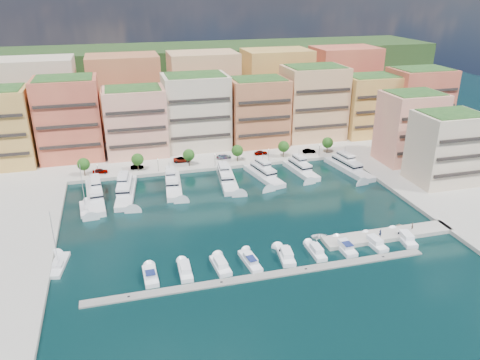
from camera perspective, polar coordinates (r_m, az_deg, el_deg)
The scene contains 59 objects.
ground at distance 122.69m, azimuth 0.05°, elevation -3.80°, with size 400.00×400.00×0.00m, color black.
north_quay at distance 178.97m, azimuth -5.15°, elevation 4.83°, with size 220.00×64.00×2.00m, color #9E998E.
east_quay at distance 144.26m, azimuth 25.49°, elevation -1.94°, with size 34.00×76.00×2.00m, color #9E998E.
hillside at distance 224.62m, azimuth -7.36°, elevation 8.46°, with size 240.00×40.00×58.00m, color #1E3214.
south_pontoon at distance 97.14m, azimuth 3.01°, elevation -11.67°, with size 72.00×2.20×0.35m, color gray.
finger_pier at distance 116.16m, azimuth 17.55°, elevation -6.59°, with size 32.00×5.00×2.00m, color #9E998E.
apartment_1 at distance 163.78m, azimuth -20.11°, elevation 7.05°, with size 20.00×16.50×26.80m.
apartment_2 at distance 161.73m, azimuth -12.63°, elevation 6.97°, with size 20.00×15.50×22.80m.
apartment_3 at distance 165.33m, azimuth -5.38°, elevation 8.30°, with size 22.00×16.50×25.80m.
apartment_4 at distance 168.65m, azimuth 2.21°, elevation 8.32°, with size 20.00×15.50×23.80m.
apartment_5 at distance 177.68m, azimuth 8.91°, elevation 9.31°, with size 22.00×16.50×26.80m.
apartment_6 at distance 186.27m, azimuth 15.41°, elevation 8.76°, with size 20.00×15.50×22.80m.
apartment_7 at distance 195.19m, azimuth 20.90°, elevation 9.01°, with size 22.00×16.50×24.80m.
apartment_east_a at distance 160.86m, azimuth 20.03°, elevation 6.05°, with size 18.00×14.50×22.80m.
apartment_east_b at distance 147.49m, azimuth 23.83°, elevation 3.61°, with size 18.00×14.50×20.80m.
backblock_0 at distance 185.97m, azimuth -23.15°, elevation 8.90°, with size 26.00×18.00×30.00m, color beige.
backblock_1 at distance 184.12m, azimuth -13.80°, elevation 9.94°, with size 26.00×18.00×30.00m, color #C37649.
backblock_2 at distance 187.12m, azimuth -4.46°, elevation 10.72°, with size 26.00×18.00×30.00m, color tan.
backblock_3 at distance 194.76m, azimuth 4.41°, elevation 11.20°, with size 26.00×18.00×30.00m, color #DDAE51.
backblock_4 at distance 206.51m, azimuth 12.45°, elevation 11.41°, with size 26.00×18.00×30.00m, color #D66A47.
tree_0 at distance 148.61m, azimuth -18.54°, elevation 1.83°, with size 3.80×3.80×5.65m.
tree_1 at distance 148.25m, azimuth -12.39°, elevation 2.46°, with size 3.80×3.80×5.65m.
tree_2 at distance 149.60m, azimuth -6.27°, elevation 3.06°, with size 3.80×3.80×5.65m.
tree_3 at distance 152.63m, azimuth -0.33°, elevation 3.60°, with size 3.80×3.80×5.65m.
tree_4 at distance 157.23m, azimuth 5.33°, elevation 4.08°, with size 3.80×3.80×5.65m.
tree_5 at distance 163.28m, azimuth 10.63°, elevation 4.50°, with size 3.80×3.80×5.65m.
lamppost_0 at distance 146.52m, azimuth -16.97°, elevation 1.35°, with size 0.30×0.30×4.20m.
lamppost_1 at distance 146.71m, azimuth -9.97°, elevation 2.06°, with size 0.30×0.30×4.20m.
lamppost_2 at distance 149.10m, azimuth -3.08°, elevation 2.72°, with size 0.30×0.30×4.20m.
lamppost_3 at distance 153.57m, azimuth 3.51°, elevation 3.32°, with size 0.30×0.30×4.20m.
lamppost_4 at distance 159.95m, azimuth 9.65°, elevation 3.83°, with size 0.30×0.30×4.20m.
yacht_0 at distance 135.53m, azimuth -17.27°, elevation -1.65°, with size 5.89×23.75×7.30m.
yacht_1 at distance 135.89m, azimuth -13.72°, elevation -1.23°, with size 7.20×22.43×7.30m.
yacht_2 at distance 137.66m, azimuth -8.17°, elevation -0.42°, with size 6.01×19.75×7.30m.
yacht_3 at distance 140.12m, azimuth -1.62°, elevation 0.24°, with size 6.37×19.95×7.30m.
yacht_4 at distance 143.34m, azimuth 2.84°, elevation 0.71°, with size 8.16×19.29×7.30m.
yacht_5 at distance 148.36m, azimuth 7.36°, elevation 1.37°, with size 6.50×16.97×7.30m.
yacht_6 at distance 152.78m, azimuth 12.97°, elevation 1.60°, with size 7.87×21.71×7.30m.
cruiser_1 at distance 97.87m, azimuth -10.86°, elevation -11.41°, with size 2.87×7.30×2.66m.
cruiser_2 at distance 98.37m, azimuth -6.71°, elevation -10.94°, with size 2.66×7.51×2.55m.
cruiser_3 at distance 99.42m, azimuth -2.38°, elevation -10.38°, with size 3.35×7.79×2.55m.
cruiser_4 at distance 100.73m, azimuth 1.25°, elevation -9.87°, with size 3.29×8.79×2.66m.
cruiser_5 at distance 102.99m, azimuth 5.61°, elevation -9.20°, with size 3.73×7.96×2.55m.
cruiser_6 at distance 105.39m, azimuth 9.22°, elevation -8.60°, with size 2.46×7.39×2.55m.
cruiser_7 at distance 108.14m, azimuth 12.63°, elevation -8.00°, with size 2.92×7.67×2.66m.
cruiser_8 at distance 111.49m, azimuth 16.01°, elevation -7.38°, with size 3.32×7.94×2.55m.
cruiser_9 at distance 115.56m, azimuth 19.47°, elevation -6.71°, with size 3.72×8.27×2.55m.
sailboat_0 at distance 106.79m, azimuth -21.24°, elevation -9.71°, with size 4.27×9.70×13.20m.
sailboat_2 at distance 129.24m, azimuth -18.31°, elevation -3.45°, with size 3.48×9.64×13.20m.
tender_0 at distance 111.79m, azimuth 9.62°, elevation -6.76°, with size 2.66×3.72×0.77m, color white.
tender_3 at distance 121.40m, azimuth 18.85°, elevation -5.23°, with size 1.29×1.50×0.79m, color beige.
car_0 at distance 150.14m, azimuth -16.69°, elevation 1.06°, with size 1.82×4.52×1.54m, color gray.
car_1 at distance 150.85m, azimuth -12.44°, elevation 1.57°, with size 1.44×4.12×1.36m, color gray.
car_2 at distance 154.46m, azimuth -7.07°, elevation 2.50°, with size 2.65×5.75×1.60m, color gray.
car_3 at distance 156.35m, azimuth -1.98°, elevation 2.90°, with size 2.07×5.09×1.48m, color gray.
car_4 at distance 160.00m, azimuth 2.56°, elevation 3.36°, with size 1.79×4.46×1.52m, color gray.
car_5 at distance 163.20m, azimuth 8.42°, elevation 3.52°, with size 1.55×4.46×1.47m, color gray.
person_0 at distance 113.13m, azimuth 16.72°, elevation -6.20°, with size 0.67×0.44×1.84m, color #212B43.
person_1 at distance 118.88m, azimuth 20.22°, elevation -5.29°, with size 0.76×0.59×1.56m, color #4A392C.
Camera 1 is at (-28.59, -105.92, 54.92)m, focal length 35.00 mm.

